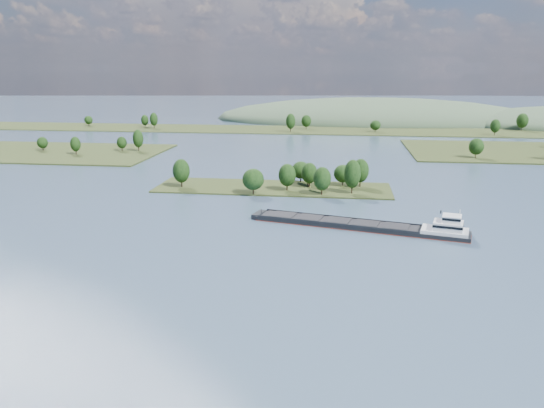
# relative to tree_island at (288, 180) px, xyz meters

# --- Properties ---
(ground) EXTENTS (1800.00, 1800.00, 0.00)m
(ground) POSITION_rel_tree_island_xyz_m (-6.52, -58.76, -4.07)
(ground) COLOR #3E506C
(ground) RESTS_ON ground
(tree_island) EXTENTS (100.00, 34.53, 15.17)m
(tree_island) POSITION_rel_tree_island_xyz_m (0.00, 0.00, 0.00)
(tree_island) COLOR #293417
(tree_island) RESTS_ON ground
(back_shoreline) EXTENTS (900.00, 60.00, 15.86)m
(back_shoreline) POSITION_rel_tree_island_xyz_m (2.21, 220.96, -3.39)
(back_shoreline) COLOR #293417
(back_shoreline) RESTS_ON ground
(hill_west) EXTENTS (320.00, 160.00, 44.00)m
(hill_west) POSITION_rel_tree_island_xyz_m (53.48, 321.24, -4.07)
(hill_west) COLOR #394E35
(hill_west) RESTS_ON ground
(cargo_barge) EXTENTS (70.58, 24.75, 9.55)m
(cargo_barge) POSITION_rel_tree_island_xyz_m (32.59, -53.34, -2.87)
(cargo_barge) COLOR black
(cargo_barge) RESTS_ON ground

